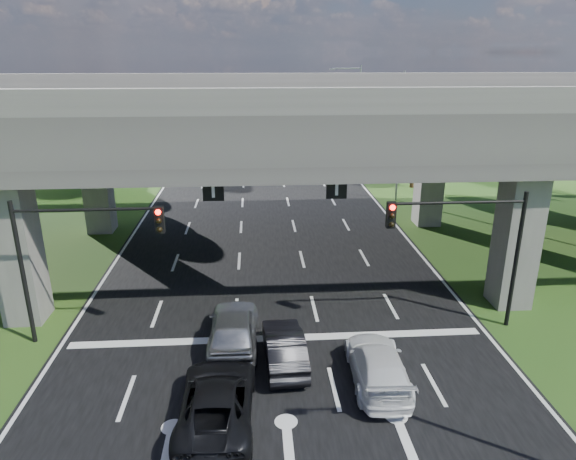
{
  "coord_description": "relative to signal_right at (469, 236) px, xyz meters",
  "views": [
    {
      "loc": [
        -0.86,
        -15.12,
        11.25
      ],
      "look_at": [
        0.64,
        6.88,
        3.6
      ],
      "focal_mm": 32.0,
      "sensor_mm": 36.0,
      "label": 1
    }
  ],
  "objects": [
    {
      "name": "ground",
      "position": [
        -7.82,
        -3.94,
        -4.19
      ],
      "size": [
        160.0,
        160.0,
        0.0
      ],
      "primitive_type": "plane",
      "color": "#204616",
      "rests_on": "ground"
    },
    {
      "name": "road",
      "position": [
        -7.82,
        6.06,
        -4.17
      ],
      "size": [
        18.0,
        120.0,
        0.03
      ],
      "primitive_type": "cube",
      "color": "black",
      "rests_on": "ground"
    },
    {
      "name": "overpass",
      "position": [
        -7.82,
        8.06,
        3.73
      ],
      "size": [
        80.0,
        15.0,
        10.0
      ],
      "color": "#353331",
      "rests_on": "ground"
    },
    {
      "name": "signal_right",
      "position": [
        0.0,
        0.0,
        0.0
      ],
      "size": [
        5.76,
        0.54,
        6.0
      ],
      "color": "black",
      "rests_on": "ground"
    },
    {
      "name": "signal_left",
      "position": [
        -15.65,
        0.0,
        0.0
      ],
      "size": [
        5.76,
        0.54,
        6.0
      ],
      "color": "black",
      "rests_on": "ground"
    },
    {
      "name": "streetlight_far",
      "position": [
        2.27,
        20.06,
        1.66
      ],
      "size": [
        3.38,
        0.25,
        10.0
      ],
      "color": "gray",
      "rests_on": "ground"
    },
    {
      "name": "streetlight_beyond",
      "position": [
        2.27,
        36.06,
        1.66
      ],
      "size": [
        3.38,
        0.25,
        10.0
      ],
      "color": "gray",
      "rests_on": "ground"
    },
    {
      "name": "tree_left_near",
      "position": [
        -21.78,
        22.06,
        0.63
      ],
      "size": [
        4.5,
        4.5,
        7.8
      ],
      "color": "black",
      "rests_on": "ground"
    },
    {
      "name": "tree_left_mid",
      "position": [
        -24.78,
        30.06,
        -0.01
      ],
      "size": [
        3.91,
        3.9,
        6.76
      ],
      "color": "black",
      "rests_on": "ground"
    },
    {
      "name": "tree_left_far",
      "position": [
        -20.78,
        38.06,
        0.95
      ],
      "size": [
        4.8,
        4.8,
        8.32
      ],
      "color": "black",
      "rests_on": "ground"
    },
    {
      "name": "tree_right_near",
      "position": [
        5.22,
        24.06,
        0.31
      ],
      "size": [
        4.2,
        4.2,
        7.28
      ],
      "color": "black",
      "rests_on": "ground"
    },
    {
      "name": "tree_right_mid",
      "position": [
        8.22,
        32.06,
        -0.01
      ],
      "size": [
        3.91,
        3.9,
        6.76
      ],
      "color": "black",
      "rests_on": "ground"
    },
    {
      "name": "tree_right_far",
      "position": [
        4.22,
        40.06,
        0.63
      ],
      "size": [
        4.5,
        4.5,
        7.8
      ],
      "color": "black",
      "rests_on": "ground"
    },
    {
      "name": "car_silver",
      "position": [
        -9.62,
        -0.94,
        -3.32
      ],
      "size": [
        2.04,
        4.91,
        1.66
      ],
      "primitive_type": "imported",
      "rotation": [
        0.0,
        0.0,
        3.13
      ],
      "color": "#A2A4AA",
      "rests_on": "road"
    },
    {
      "name": "car_dark",
      "position": [
        -7.68,
        -2.2,
        -3.48
      ],
      "size": [
        1.64,
        4.19,
        1.36
      ],
      "primitive_type": "imported",
      "rotation": [
        0.0,
        0.0,
        3.19
      ],
      "color": "black",
      "rests_on": "road"
    },
    {
      "name": "car_white",
      "position": [
        -4.43,
        -3.63,
        -3.48
      ],
      "size": [
        2.09,
        4.75,
        1.36
      ],
      "primitive_type": "imported",
      "rotation": [
        0.0,
        0.0,
        3.1
      ],
      "color": "white",
      "rests_on": "road"
    },
    {
      "name": "car_trailing",
      "position": [
        -10.01,
        -5.26,
        -3.45
      ],
      "size": [
        2.48,
        5.13,
        1.41
      ],
      "primitive_type": "imported",
      "rotation": [
        0.0,
        0.0,
        3.11
      ],
      "color": "black",
      "rests_on": "road"
    }
  ]
}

